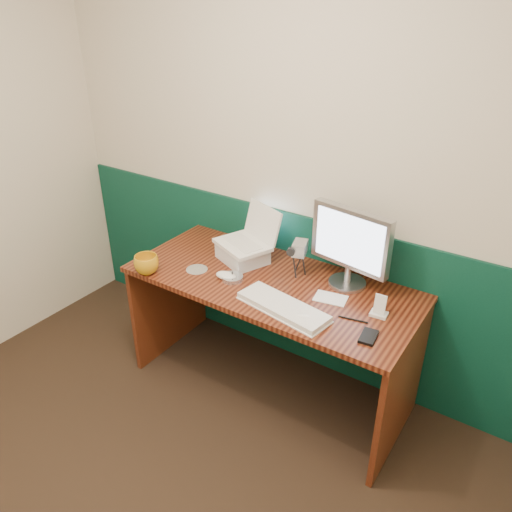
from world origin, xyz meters
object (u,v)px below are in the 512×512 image
Objects in this scene: desk at (270,336)px; camcorder at (299,261)px; keyboard at (283,308)px; monitor at (351,247)px; mug at (146,264)px; laptop at (242,227)px.

desk is 0.49m from camcorder.
desk is 3.33× the size of keyboard.
keyboard reaches higher than desk.
keyboard is (-0.16, -0.40, -0.21)m from monitor.
monitor is at bearing 28.83° from desk.
mug is (-0.98, -0.51, -0.17)m from monitor.
keyboard is at bearing -102.13° from monitor.
laptop reaches higher than desk.
keyboard is 2.70× the size of camcorder.
laptop is 0.63m from monitor.
camcorder is (0.09, 0.14, 0.46)m from desk.
monitor reaches higher than camcorder.
camcorder reaches higher than desk.
mug is (-0.36, -0.41, -0.16)m from laptop.
mug is (-0.82, -0.11, 0.04)m from keyboard.
laptop reaches higher than camcorder.
keyboard is 0.83m from mug.
camcorder is at bearing 28.04° from laptop.
desk is at bearing -140.83° from camcorder.
laptop is 0.57m from mug.
monitor is at bearing 27.32° from mug.
camcorder is (0.72, 0.45, 0.04)m from mug.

